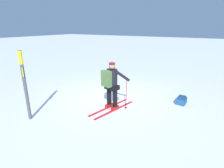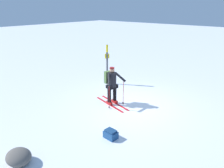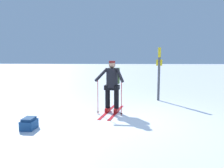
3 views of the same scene
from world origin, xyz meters
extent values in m
plane|color=white|center=(0.00, 0.00, 0.00)|extent=(80.00, 80.00, 0.00)
cube|color=red|center=(-0.65, -0.32, 0.01)|extent=(1.81, 0.50, 0.01)
cube|color=red|center=(-0.65, -0.32, 0.07)|extent=(0.32, 0.17, 0.12)
cylinder|color=black|center=(-0.65, -0.32, 0.45)|extent=(0.15, 0.15, 0.65)
cube|color=red|center=(-0.71, -0.60, 0.01)|extent=(1.81, 0.50, 0.01)
cube|color=red|center=(-0.71, -0.60, 0.07)|extent=(0.32, 0.17, 0.12)
cylinder|color=black|center=(-0.71, -0.60, 0.45)|extent=(0.15, 0.15, 0.65)
cube|color=black|center=(-0.68, -0.46, 0.78)|extent=(0.39, 0.49, 0.14)
cylinder|color=black|center=(-0.68, -0.46, 1.07)|extent=(0.35, 0.35, 0.59)
sphere|color=tan|center=(-0.68, -0.46, 1.47)|extent=(0.20, 0.20, 0.20)
cylinder|color=maroon|center=(-0.68, -0.46, 1.56)|extent=(0.19, 0.19, 0.06)
cube|color=#4C6B38|center=(-0.92, -0.40, 1.12)|extent=(0.23, 0.37, 0.50)
cylinder|color=red|center=(-0.31, -0.18, 0.54)|extent=(0.02, 0.02, 1.07)
cylinder|color=black|center=(-0.31, -0.18, 0.06)|extent=(0.07, 0.07, 0.01)
cylinder|color=black|center=(-0.44, -0.22, 1.17)|extent=(0.49, 0.25, 0.40)
cylinder|color=red|center=(-0.47, -0.88, 0.54)|extent=(0.02, 0.02, 1.07)
cylinder|color=black|center=(-0.47, -0.88, 0.06)|extent=(0.07, 0.07, 0.01)
cylinder|color=black|center=(-0.56, -0.78, 1.17)|extent=(0.41, 0.41, 0.40)
cube|color=navy|center=(0.94, -2.40, 0.11)|extent=(0.42, 0.33, 0.22)
cube|color=navy|center=(0.94, -2.40, 0.25)|extent=(0.35, 0.26, 0.06)
cylinder|color=#4C4C51|center=(-2.54, 1.31, 1.03)|extent=(0.09, 0.09, 2.05)
cylinder|color=yellow|center=(-2.54, 1.31, 1.87)|extent=(0.11, 0.11, 0.37)
cube|color=yellow|center=(-2.54, 1.31, 1.48)|extent=(0.15, 0.22, 0.24)
camera|label=1|loc=(-5.29, -3.22, 2.68)|focal=28.00mm
camera|label=2|loc=(4.80, -6.81, 3.90)|focal=35.00mm
camera|label=3|loc=(5.93, -0.29, 1.74)|focal=35.00mm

